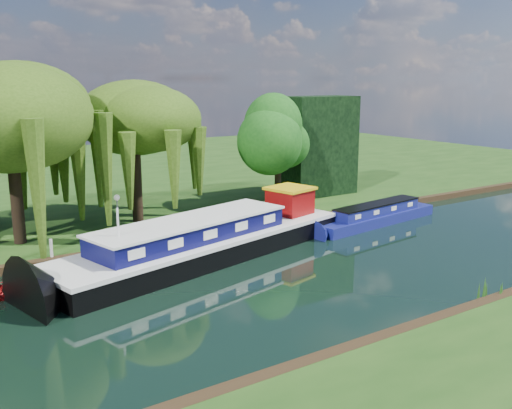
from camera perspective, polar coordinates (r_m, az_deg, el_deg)
ground at (r=26.56m, az=-6.68°, el=-9.33°), size 120.00×120.00×0.00m
far_bank at (r=58.00m, az=-21.96°, el=2.04°), size 120.00×52.00×0.45m
dutch_barge at (r=32.01m, az=-4.80°, el=-3.60°), size 19.28×8.57×3.97m
narrowboat at (r=40.18m, az=11.99°, el=-1.12°), size 10.99×3.13×1.58m
red_dinghy at (r=29.13m, az=-23.82°, el=-8.36°), size 3.44×2.60×0.67m
white_cruiser at (r=38.25m, az=8.46°, el=-2.55°), size 2.43×2.17×1.16m
willow_left at (r=34.94m, az=-23.46°, el=7.85°), size 8.24×8.24×9.88m
willow_right at (r=38.22m, az=-12.09°, el=7.36°), size 6.92×6.92×8.42m
tree_far_right at (r=43.05m, az=2.24°, el=6.55°), size 4.38×4.38×7.16m
conifer_hedge at (r=47.20m, az=6.33°, el=5.87°), size 6.00×3.00×8.00m
lamppost at (r=35.36m, az=-13.71°, el=0.03°), size 0.36×0.36×2.56m
mooring_posts at (r=33.46m, az=-13.98°, el=-3.28°), size 19.16×0.16×1.00m
reeds_near at (r=24.77m, az=16.32°, el=-10.06°), size 33.70×1.50×1.10m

